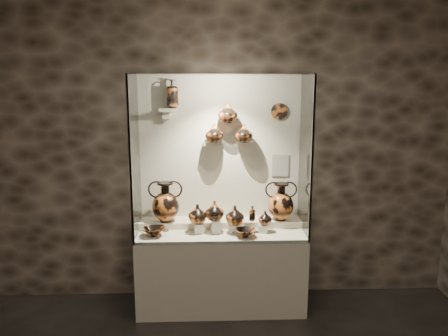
# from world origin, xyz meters

# --- Properties ---
(wall_back) EXTENTS (5.00, 0.02, 3.20)m
(wall_back) POSITION_xyz_m (0.00, 2.50, 1.60)
(wall_back) COLOR #2E261D
(wall_back) RESTS_ON ground
(plinth) EXTENTS (1.70, 0.60, 0.80)m
(plinth) POSITION_xyz_m (0.00, 2.18, 0.40)
(plinth) COLOR beige
(plinth) RESTS_ON floor
(front_tier) EXTENTS (1.68, 0.58, 0.03)m
(front_tier) POSITION_xyz_m (0.00, 2.18, 0.82)
(front_tier) COLOR beige
(front_tier) RESTS_ON plinth
(rear_tier) EXTENTS (1.70, 0.25, 0.10)m
(rear_tier) POSITION_xyz_m (0.00, 2.35, 0.85)
(rear_tier) COLOR beige
(rear_tier) RESTS_ON plinth
(back_panel) EXTENTS (1.70, 0.03, 1.60)m
(back_panel) POSITION_xyz_m (0.00, 2.50, 1.60)
(back_panel) COLOR beige
(back_panel) RESTS_ON plinth
(glass_front) EXTENTS (1.70, 0.01, 1.60)m
(glass_front) POSITION_xyz_m (0.00, 1.88, 1.60)
(glass_front) COLOR white
(glass_front) RESTS_ON plinth
(glass_left) EXTENTS (0.01, 0.60, 1.60)m
(glass_left) POSITION_xyz_m (-0.85, 2.18, 1.60)
(glass_left) COLOR white
(glass_left) RESTS_ON plinth
(glass_right) EXTENTS (0.01, 0.60, 1.60)m
(glass_right) POSITION_xyz_m (0.85, 2.18, 1.60)
(glass_right) COLOR white
(glass_right) RESTS_ON plinth
(glass_top) EXTENTS (1.70, 0.60, 0.01)m
(glass_top) POSITION_xyz_m (0.00, 2.18, 2.40)
(glass_top) COLOR white
(glass_top) RESTS_ON back_panel
(frame_post_left) EXTENTS (0.02, 0.02, 1.60)m
(frame_post_left) POSITION_xyz_m (-0.84, 1.89, 1.60)
(frame_post_left) COLOR gray
(frame_post_left) RESTS_ON plinth
(frame_post_right) EXTENTS (0.02, 0.02, 1.60)m
(frame_post_right) POSITION_xyz_m (0.84, 1.89, 1.60)
(frame_post_right) COLOR gray
(frame_post_right) RESTS_ON plinth
(pedestal_a) EXTENTS (0.09, 0.09, 0.10)m
(pedestal_a) POSITION_xyz_m (-0.22, 2.13, 0.88)
(pedestal_a) COLOR silver
(pedestal_a) RESTS_ON front_tier
(pedestal_b) EXTENTS (0.09, 0.09, 0.13)m
(pedestal_b) POSITION_xyz_m (-0.05, 2.13, 0.90)
(pedestal_b) COLOR silver
(pedestal_b) RESTS_ON front_tier
(pedestal_c) EXTENTS (0.09, 0.09, 0.09)m
(pedestal_c) POSITION_xyz_m (0.12, 2.13, 0.88)
(pedestal_c) COLOR silver
(pedestal_c) RESTS_ON front_tier
(pedestal_d) EXTENTS (0.09, 0.09, 0.12)m
(pedestal_d) POSITION_xyz_m (0.28, 2.13, 0.89)
(pedestal_d) COLOR silver
(pedestal_d) RESTS_ON front_tier
(pedestal_e) EXTENTS (0.09, 0.09, 0.08)m
(pedestal_e) POSITION_xyz_m (0.42, 2.13, 0.87)
(pedestal_e) COLOR silver
(pedestal_e) RESTS_ON front_tier
(bracket_ul) EXTENTS (0.14, 0.12, 0.04)m
(bracket_ul) POSITION_xyz_m (-0.55, 2.42, 2.05)
(bracket_ul) COLOR beige
(bracket_ul) RESTS_ON back_panel
(bracket_ca) EXTENTS (0.14, 0.12, 0.04)m
(bracket_ca) POSITION_xyz_m (-0.10, 2.42, 1.70)
(bracket_ca) COLOR beige
(bracket_ca) RESTS_ON back_panel
(bracket_cb) EXTENTS (0.10, 0.12, 0.04)m
(bracket_cb) POSITION_xyz_m (0.10, 2.42, 1.90)
(bracket_cb) COLOR beige
(bracket_cb) RESTS_ON back_panel
(bracket_cc) EXTENTS (0.14, 0.12, 0.04)m
(bracket_cc) POSITION_xyz_m (0.28, 2.42, 1.70)
(bracket_cc) COLOR beige
(bracket_cc) RESTS_ON back_panel
(amphora_left) EXTENTS (0.41, 0.41, 0.42)m
(amphora_left) POSITION_xyz_m (-0.57, 2.30, 1.11)
(amphora_left) COLOR #C06025
(amphora_left) RESTS_ON rear_tier
(amphora_right) EXTENTS (0.36, 0.36, 0.40)m
(amphora_right) POSITION_xyz_m (0.63, 2.31, 1.10)
(amphora_right) COLOR #C06025
(amphora_right) RESTS_ON rear_tier
(jug_a) EXTENTS (0.19, 0.19, 0.19)m
(jug_a) POSITION_xyz_m (-0.24, 2.15, 1.03)
(jug_a) COLOR #C06025
(jug_a) RESTS_ON pedestal_a
(jug_b) EXTENTS (0.23, 0.23, 0.20)m
(jug_b) POSITION_xyz_m (-0.07, 2.15, 1.06)
(jug_b) COLOR #9A451B
(jug_b) RESTS_ON pedestal_b
(jug_c) EXTENTS (0.20, 0.20, 0.20)m
(jug_c) POSITION_xyz_m (0.14, 2.11, 1.02)
(jug_c) COLOR #C06025
(jug_c) RESTS_ON pedestal_c
(jug_e) EXTENTS (0.17, 0.17, 0.14)m
(jug_e) POSITION_xyz_m (0.44, 2.13, 0.98)
(jug_e) COLOR #C06025
(jug_e) RESTS_ON pedestal_e
(lekythos_small) EXTENTS (0.09, 0.09, 0.17)m
(lekythos_small) POSITION_xyz_m (0.31, 2.14, 1.04)
(lekythos_small) COLOR #9A451B
(lekythos_small) RESTS_ON pedestal_d
(kylix_left) EXTENTS (0.34, 0.31, 0.11)m
(kylix_left) POSITION_xyz_m (-0.67, 2.05, 0.88)
(kylix_left) COLOR #9A451B
(kylix_left) RESTS_ON front_tier
(kylix_right) EXTENTS (0.26, 0.22, 0.10)m
(kylix_right) POSITION_xyz_m (0.24, 1.99, 0.88)
(kylix_right) COLOR #C06025
(kylix_right) RESTS_ON front_tier
(lekythos_tall) EXTENTS (0.14, 0.14, 0.32)m
(lekythos_tall) POSITION_xyz_m (-0.48, 2.41, 2.23)
(lekythos_tall) COLOR #C06025
(lekythos_tall) RESTS_ON bracket_ul
(ovoid_vase_a) EXTENTS (0.19, 0.19, 0.19)m
(ovoid_vase_a) POSITION_xyz_m (-0.06, 2.38, 1.81)
(ovoid_vase_a) COLOR #9A451B
(ovoid_vase_a) RESTS_ON bracket_ca
(ovoid_vase_b) EXTENTS (0.22, 0.22, 0.21)m
(ovoid_vase_b) POSITION_xyz_m (0.08, 2.37, 2.02)
(ovoid_vase_b) COLOR #9A451B
(ovoid_vase_b) RESTS_ON bracket_cb
(ovoid_vase_c) EXTENTS (0.23, 0.23, 0.19)m
(ovoid_vase_c) POSITION_xyz_m (0.24, 2.38, 1.81)
(ovoid_vase_c) COLOR #9A451B
(ovoid_vase_c) RESTS_ON bracket_cc
(wall_plate) EXTENTS (0.17, 0.02, 0.17)m
(wall_plate) POSITION_xyz_m (0.62, 2.47, 2.03)
(wall_plate) COLOR #A25320
(wall_plate) RESTS_ON back_panel
(info_placard) EXTENTS (0.18, 0.01, 0.24)m
(info_placard) POSITION_xyz_m (0.64, 2.47, 1.46)
(info_placard) COLOR beige
(info_placard) RESTS_ON back_panel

